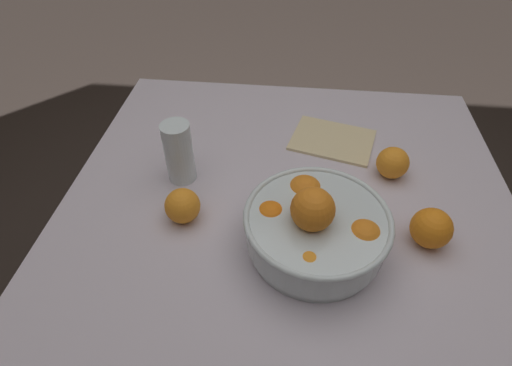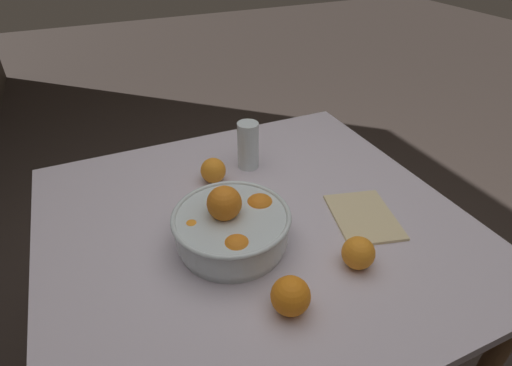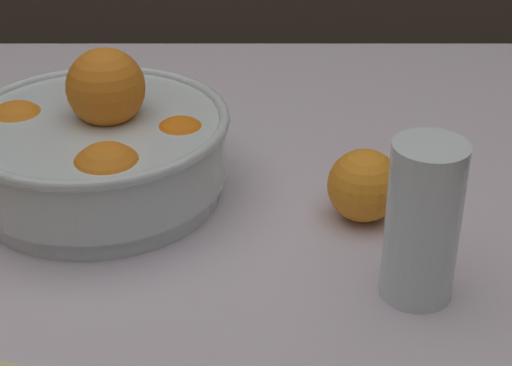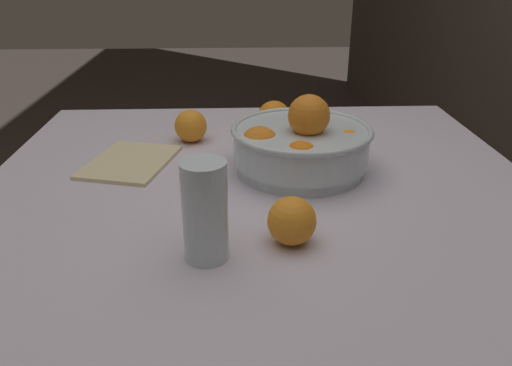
% 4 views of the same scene
% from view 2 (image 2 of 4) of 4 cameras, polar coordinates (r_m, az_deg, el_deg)
% --- Properties ---
extents(dining_table, '(1.03, 1.09, 0.78)m').
position_cam_2_polar(dining_table, '(1.12, -0.19, -8.77)').
color(dining_table, silver).
rests_on(dining_table, ground_plane).
extents(fruit_bowl, '(0.28, 0.28, 0.16)m').
position_cam_2_polar(fruit_bowl, '(0.97, -3.52, -6.10)').
color(fruit_bowl, silver).
rests_on(fruit_bowl, dining_table).
extents(juice_glass, '(0.07, 0.07, 0.15)m').
position_cam_2_polar(juice_glass, '(1.25, -1.14, 5.16)').
color(juice_glass, '#F4A314').
rests_on(juice_glass, dining_table).
extents(orange_loose_near_bowl, '(0.08, 0.08, 0.08)m').
position_cam_2_polar(orange_loose_near_bowl, '(0.95, 14.40, -9.65)').
color(orange_loose_near_bowl, orange).
rests_on(orange_loose_near_bowl, dining_table).
extents(orange_loose_front, '(0.08, 0.08, 0.08)m').
position_cam_2_polar(orange_loose_front, '(0.84, 4.96, -15.77)').
color(orange_loose_front, orange).
rests_on(orange_loose_front, dining_table).
extents(orange_loose_aside, '(0.08, 0.08, 0.08)m').
position_cam_2_polar(orange_loose_aside, '(1.20, -6.13, 1.80)').
color(orange_loose_aside, orange).
rests_on(orange_loose_aside, dining_table).
extents(napkin, '(0.24, 0.20, 0.01)m').
position_cam_2_polar(napkin, '(1.11, 15.12, -4.65)').
color(napkin, beige).
rests_on(napkin, dining_table).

